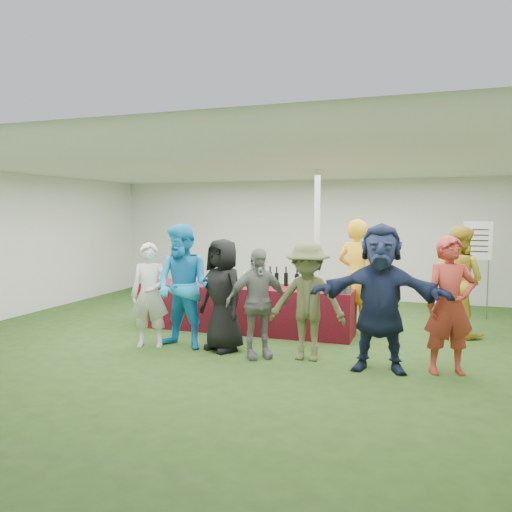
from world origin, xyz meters
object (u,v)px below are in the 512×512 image
(dump_bucket, at_px, (343,287))
(staff_pourer, at_px, (357,276))
(wine_list_sign, at_px, (477,248))
(staff_back, at_px, (458,281))
(customer_2, at_px, (223,295))
(customer_4, at_px, (307,301))
(customer_3, at_px, (257,303))
(customer_6, at_px, (450,305))
(customer_0, at_px, (150,295))
(serving_table, at_px, (245,308))
(customer_1, at_px, (183,286))
(customer_5, at_px, (380,298))

(dump_bucket, xyz_separation_m, staff_pourer, (0.13, 0.64, 0.09))
(wine_list_sign, bearing_deg, staff_back, -105.55)
(customer_2, height_order, customer_4, customer_2)
(dump_bucket, xyz_separation_m, customer_3, (-0.96, -1.20, -0.09))
(customer_3, bearing_deg, wine_list_sign, 14.23)
(customer_4, bearing_deg, staff_pourer, 74.32)
(customer_4, relative_size, customer_6, 0.94)
(customer_0, bearing_deg, wine_list_sign, 20.18)
(customer_3, bearing_deg, staff_pourer, 23.27)
(serving_table, xyz_separation_m, wine_list_sign, (3.73, 2.23, 0.94))
(staff_pourer, height_order, customer_6, staff_pourer)
(customer_0, relative_size, customer_2, 0.96)
(wine_list_sign, height_order, customer_2, wine_list_sign)
(staff_back, distance_m, customer_0, 4.81)
(staff_pourer, distance_m, customer_1, 2.84)
(staff_back, relative_size, customer_4, 1.11)
(dump_bucket, height_order, staff_back, staff_back)
(dump_bucket, distance_m, customer_5, 1.40)
(staff_back, height_order, customer_2, staff_back)
(wine_list_sign, xyz_separation_m, customer_6, (-0.61, -3.55, -0.47))
(staff_pourer, distance_m, staff_back, 1.58)
(customer_4, distance_m, customer_6, 1.76)
(customer_3, bearing_deg, customer_0, 143.05)
(customer_1, relative_size, customer_5, 0.98)
(staff_back, distance_m, customer_1, 4.33)
(staff_back, height_order, customer_3, staff_back)
(staff_pourer, relative_size, customer_3, 1.25)
(customer_0, xyz_separation_m, customer_4, (2.32, 0.09, 0.03))
(staff_back, xyz_separation_m, customer_2, (-3.21, -2.02, -0.08))
(wine_list_sign, xyz_separation_m, customer_3, (-3.03, -3.65, -0.57))
(customer_5, bearing_deg, staff_pourer, 102.60)
(customer_3, distance_m, customer_4, 0.68)
(serving_table, distance_m, dump_bucket, 1.74)
(dump_bucket, height_order, wine_list_sign, wine_list_sign)
(wine_list_sign, bearing_deg, serving_table, -149.12)
(staff_pourer, relative_size, customer_6, 1.10)
(staff_pourer, relative_size, customer_1, 1.03)
(customer_0, height_order, customer_1, customer_1)
(serving_table, xyz_separation_m, customer_2, (0.12, -1.24, 0.42))
(serving_table, height_order, customer_1, customer_1)
(staff_pourer, distance_m, customer_0, 3.30)
(customer_5, bearing_deg, dump_bucket, 114.72)
(customer_4, bearing_deg, customer_2, 175.35)
(staff_back, bearing_deg, customer_2, 66.00)
(dump_bucket, bearing_deg, customer_1, -152.77)
(customer_6, bearing_deg, dump_bucket, 123.43)
(wine_list_sign, relative_size, staff_pourer, 0.97)
(customer_0, height_order, customer_3, customer_0)
(customer_2, relative_size, customer_6, 0.95)
(customer_0, height_order, customer_2, customer_2)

